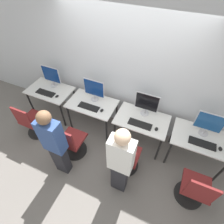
{
  "coord_description": "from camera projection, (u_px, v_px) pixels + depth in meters",
  "views": [
    {
      "loc": [
        0.91,
        -1.91,
        3.23
      ],
      "look_at": [
        0.0,
        0.13,
        0.89
      ],
      "focal_mm": 28.0,
      "sensor_mm": 36.0,
      "label": 1
    }
  ],
  "objects": [
    {
      "name": "monitor_far_left",
      "position": [
        51.0,
        76.0,
        3.84
      ],
      "size": [
        0.44,
        0.17,
        0.48
      ],
      "color": "#B2B2B7",
      "rests_on": "desk_far_left"
    },
    {
      "name": "monitor_left",
      "position": [
        94.0,
        89.0,
        3.51
      ],
      "size": [
        0.44,
        0.17,
        0.48
      ],
      "color": "#B2B2B7",
      "rests_on": "desk_left"
    },
    {
      "name": "keyboard_far_left",
      "position": [
        46.0,
        93.0,
        3.83
      ],
      "size": [
        0.44,
        0.15,
        0.02
      ],
      "color": "black",
      "rests_on": "desk_far_left"
    },
    {
      "name": "wall_back",
      "position": [
        126.0,
        71.0,
        3.26
      ],
      "size": [
        12.0,
        0.05,
        2.8
      ],
      "color": "#B7BCC1",
      "rests_on": "ground_plane"
    },
    {
      "name": "office_chair_left",
      "position": [
        71.0,
        143.0,
        3.38
      ],
      "size": [
        0.48,
        0.48,
        0.89
      ],
      "color": "black",
      "rests_on": "ground_plane"
    },
    {
      "name": "desk_right",
      "position": [
        142.0,
        122.0,
        3.38
      ],
      "size": [
        1.0,
        0.64,
        0.74
      ],
      "color": "silver",
      "rests_on": "ground_plane"
    },
    {
      "name": "keyboard_right",
      "position": [
        140.0,
        124.0,
        3.22
      ],
      "size": [
        0.44,
        0.15,
        0.02
      ],
      "color": "black",
      "rests_on": "desk_right"
    },
    {
      "name": "keyboard_left",
      "position": [
        89.0,
        107.0,
        3.53
      ],
      "size": [
        0.44,
        0.15,
        0.02
      ],
      "color": "black",
      "rests_on": "desk_left"
    },
    {
      "name": "mouse_right",
      "position": [
        156.0,
        129.0,
        3.13
      ],
      "size": [
        0.06,
        0.09,
        0.03
      ],
      "color": "black",
      "rests_on": "desk_right"
    },
    {
      "name": "mouse_far_right",
      "position": [
        220.0,
        149.0,
        2.85
      ],
      "size": [
        0.06,
        0.09,
        0.03
      ],
      "color": "black",
      "rests_on": "desk_far_right"
    },
    {
      "name": "office_chair_right",
      "position": [
        126.0,
        158.0,
        3.16
      ],
      "size": [
        0.48,
        0.48,
        0.89
      ],
      "color": "black",
      "rests_on": "ground_plane"
    },
    {
      "name": "person_right",
      "position": [
        121.0,
        162.0,
        2.55
      ],
      "size": [
        0.36,
        0.21,
        1.61
      ],
      "color": "#232328",
      "rests_on": "ground_plane"
    },
    {
      "name": "desk_left",
      "position": [
        92.0,
        106.0,
        3.68
      ],
      "size": [
        1.0,
        0.64,
        0.74
      ],
      "color": "silver",
      "rests_on": "ground_plane"
    },
    {
      "name": "ground_plane",
      "position": [
        110.0,
        144.0,
        3.8
      ],
      "size": [
        20.0,
        20.0,
        0.0
      ],
      "primitive_type": "plane",
      "color": "slate"
    },
    {
      "name": "desk_far_left",
      "position": [
        50.0,
        93.0,
        3.99
      ],
      "size": [
        1.0,
        0.64,
        0.74
      ],
      "color": "silver",
      "rests_on": "ground_plane"
    },
    {
      "name": "office_chair_far_right",
      "position": [
        194.0,
        190.0,
        2.77
      ],
      "size": [
        0.48,
        0.48,
        0.89
      ],
      "color": "black",
      "rests_on": "ground_plane"
    },
    {
      "name": "office_chair_far_left",
      "position": [
        33.0,
        123.0,
        3.73
      ],
      "size": [
        0.48,
        0.48,
        0.89
      ],
      "color": "black",
      "rests_on": "ground_plane"
    },
    {
      "name": "mouse_far_left",
      "position": [
        57.0,
        96.0,
        3.74
      ],
      "size": [
        0.06,
        0.09,
        0.03
      ],
      "color": "black",
      "rests_on": "desk_far_left"
    },
    {
      "name": "keyboard_far_right",
      "position": [
        202.0,
        143.0,
        2.93
      ],
      "size": [
        0.44,
        0.15,
        0.02
      ],
      "color": "black",
      "rests_on": "desk_far_right"
    },
    {
      "name": "desk_far_right",
      "position": [
        201.0,
        141.0,
        3.08
      ],
      "size": [
        1.0,
        0.64,
        0.74
      ],
      "color": "silver",
      "rests_on": "ground_plane"
    },
    {
      "name": "monitor_right",
      "position": [
        147.0,
        103.0,
        3.23
      ],
      "size": [
        0.44,
        0.17,
        0.48
      ],
      "color": "#B2B2B7",
      "rests_on": "desk_right"
    },
    {
      "name": "mouse_left",
      "position": [
        102.0,
        110.0,
        3.45
      ],
      "size": [
        0.06,
        0.09,
        0.03
      ],
      "color": "black",
      "rests_on": "desk_left"
    },
    {
      "name": "monitor_far_right",
      "position": [
        209.0,
        123.0,
        2.89
      ],
      "size": [
        0.44,
        0.17,
        0.48
      ],
      "color": "#B2B2B7",
      "rests_on": "desk_far_right"
    },
    {
      "name": "person_left",
      "position": [
        55.0,
        143.0,
        2.79
      ],
      "size": [
        0.36,
        0.21,
        1.58
      ],
      "color": "#232328",
      "rests_on": "ground_plane"
    }
  ]
}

